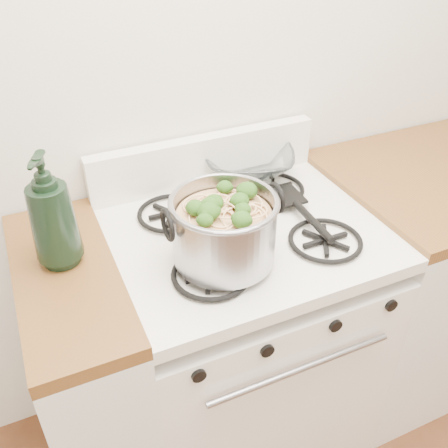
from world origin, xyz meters
TOP-DOWN VIEW (x-y plane):
  - gas_range at (0.00, 1.26)m, footprint 0.76×0.66m
  - counter_left at (-0.51, 1.26)m, footprint 0.25×0.65m
  - counter_right at (0.88, 1.26)m, footprint 1.00×0.65m
  - stock_pot at (-0.12, 1.15)m, footprint 0.30×0.27m
  - spatula at (0.17, 1.34)m, footprint 0.30×0.32m
  - glass_bowl at (0.15, 1.54)m, footprint 0.15×0.15m
  - bottle at (-0.50, 1.31)m, footprint 0.16×0.16m

SIDE VIEW (x-z plane):
  - gas_range at x=0.00m, z-range -0.03..0.90m
  - counter_left at x=-0.51m, z-range 0.00..0.92m
  - counter_right at x=0.88m, z-range 0.00..0.92m
  - spatula at x=0.17m, z-range 0.92..0.95m
  - glass_bowl at x=0.15m, z-range 0.92..0.95m
  - stock_pot at x=-0.12m, z-range 0.92..1.10m
  - bottle at x=-0.50m, z-range 0.92..1.22m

